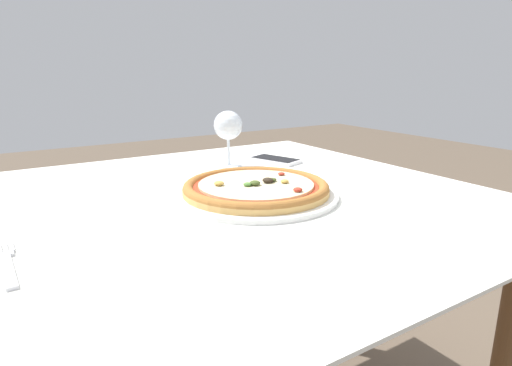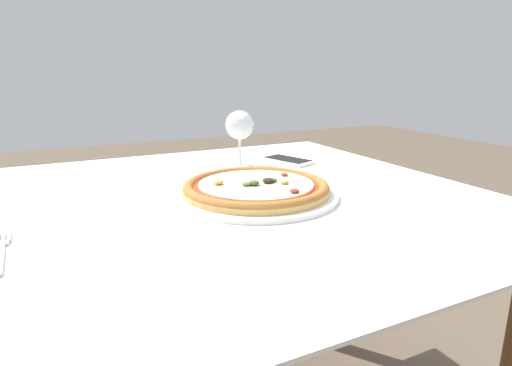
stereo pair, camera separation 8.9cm
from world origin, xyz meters
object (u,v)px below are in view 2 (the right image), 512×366
Objects in this scene: dining_table at (219,237)px; cell_phone at (288,161)px; pizza_plate at (256,189)px; wine_glass_far_left at (240,127)px.

dining_table is 0.40m from cell_phone.
pizza_plate reaches higher than dining_table.
dining_table is 7.33× the size of wine_glass_far_left.
pizza_plate is 0.31m from wine_glass_far_left.
pizza_plate is 0.35m from cell_phone.
pizza_plate is at bearing -131.32° from cell_phone.
cell_phone reaches higher than dining_table.
cell_phone is (0.14, -0.02, -0.10)m from wine_glass_far_left.
cell_phone is at bearing 37.19° from dining_table.
wine_glass_far_left reaches higher than pizza_plate.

